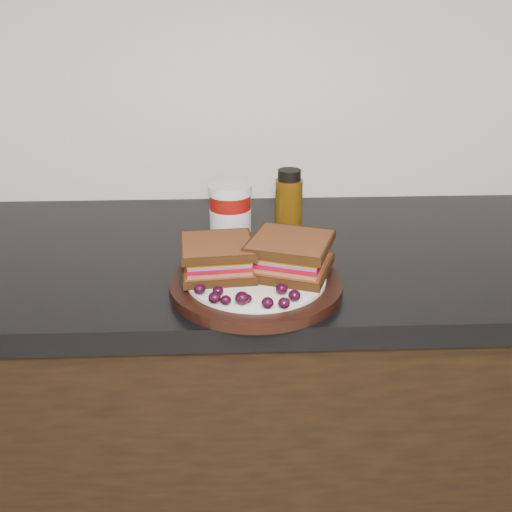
{
  "coord_description": "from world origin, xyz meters",
  "views": [
    {
      "loc": [
        -0.08,
        0.7,
        1.33
      ],
      "look_at": [
        -0.04,
        1.52,
        0.96
      ],
      "focal_mm": 40.0,
      "sensor_mm": 36.0,
      "label": 1
    }
  ],
  "objects_px": {
    "condiment_jar": "(230,215)",
    "oil_bottle": "(289,207)",
    "sandwich_left": "(218,257)",
    "plate": "(256,285)"
  },
  "relations": [
    {
      "from": "condiment_jar",
      "to": "oil_bottle",
      "type": "relative_size",
      "value": 0.83
    },
    {
      "from": "sandwich_left",
      "to": "condiment_jar",
      "type": "bearing_deg",
      "value": 77.67
    },
    {
      "from": "plate",
      "to": "oil_bottle",
      "type": "height_order",
      "value": "oil_bottle"
    },
    {
      "from": "condiment_jar",
      "to": "oil_bottle",
      "type": "height_order",
      "value": "oil_bottle"
    },
    {
      "from": "sandwich_left",
      "to": "oil_bottle",
      "type": "bearing_deg",
      "value": 48.8
    },
    {
      "from": "plate",
      "to": "condiment_jar",
      "type": "relative_size",
      "value": 2.32
    },
    {
      "from": "sandwich_left",
      "to": "oil_bottle",
      "type": "distance_m",
      "value": 0.23
    },
    {
      "from": "sandwich_left",
      "to": "plate",
      "type": "bearing_deg",
      "value": -21.72
    },
    {
      "from": "plate",
      "to": "condiment_jar",
      "type": "xyz_separation_m",
      "value": [
        -0.04,
        0.19,
        0.05
      ]
    },
    {
      "from": "sandwich_left",
      "to": "oil_bottle",
      "type": "relative_size",
      "value": 0.81
    }
  ]
}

